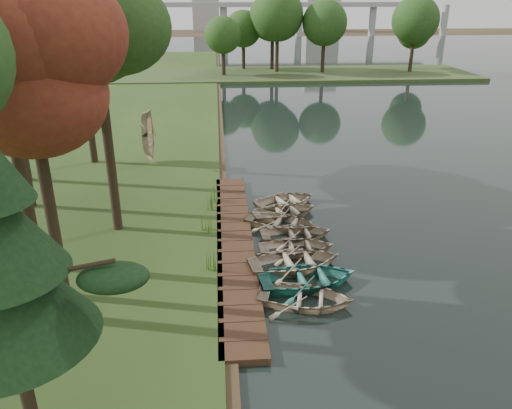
{
  "coord_description": "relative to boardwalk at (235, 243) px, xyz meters",
  "views": [
    {
      "loc": [
        -2.18,
        -20.0,
        10.46
      ],
      "look_at": [
        -0.54,
        1.37,
        1.41
      ],
      "focal_mm": 35.0,
      "sensor_mm": 36.0,
      "label": 1
    }
  ],
  "objects": [
    {
      "name": "reeds_1",
      "position": [
        -1.0,
        3.65,
        0.6
      ],
      "size": [
        0.6,
        0.6,
        0.89
      ],
      "primitive_type": "cone",
      "color": "#3F661E",
      "rests_on": "bank"
    },
    {
      "name": "rowboat_1",
      "position": [
        2.7,
        -3.62,
        0.3
      ],
      "size": [
        4.2,
        3.27,
        0.8
      ],
      "primitive_type": "imported",
      "rotation": [
        0.0,
        0.0,
        1.71
      ],
      "color": "#2A7567",
      "rests_on": "water"
    },
    {
      "name": "rowboat_0",
      "position": [
        2.38,
        -4.88,
        0.26
      ],
      "size": [
        3.94,
        3.2,
        0.72
      ],
      "primitive_type": "imported",
      "rotation": [
        0.0,
        0.0,
        1.34
      ],
      "color": "tan",
      "rests_on": "water"
    },
    {
      "name": "reeds_0",
      "position": [
        -1.0,
        -2.55,
        0.62
      ],
      "size": [
        0.6,
        0.6,
        0.94
      ],
      "primitive_type": "cone",
      "color": "#3F661E",
      "rests_on": "bank"
    },
    {
      "name": "stored_rowboat",
      "position": [
        -5.03,
        11.64,
        0.5
      ],
      "size": [
        3.64,
        2.79,
        0.7
      ],
      "primitive_type": "imported",
      "rotation": [
        3.14,
        0.0,
        1.45
      ],
      "color": "tan",
      "rests_on": "bank"
    },
    {
      "name": "rowboat_3",
      "position": [
        2.66,
        -0.97,
        0.24
      ],
      "size": [
        3.36,
        2.45,
        0.68
      ],
      "primitive_type": "imported",
      "rotation": [
        0.0,
        0.0,
        1.6
      ],
      "color": "tan",
      "rests_on": "water"
    },
    {
      "name": "rowboat_6",
      "position": [
        2.62,
        2.92,
        0.25
      ],
      "size": [
        3.99,
        3.34,
        0.71
      ],
      "primitive_type": "imported",
      "rotation": [
        0.0,
        0.0,
        1.87
      ],
      "color": "tan",
      "rests_on": "water"
    },
    {
      "name": "rowboat_4",
      "position": [
        2.83,
        0.37,
        0.24
      ],
      "size": [
        3.51,
        2.65,
        0.69
      ],
      "primitive_type": "imported",
      "rotation": [
        0.0,
        0.0,
        1.66
      ],
      "color": "tan",
      "rests_on": "water"
    },
    {
      "name": "rowboat_2",
      "position": [
        2.39,
        -2.29,
        0.3
      ],
      "size": [
        4.31,
        3.41,
        0.8
      ],
      "primitive_type": "imported",
      "rotation": [
        0.0,
        0.0,
        1.75
      ],
      "color": "tan",
      "rests_on": "water"
    },
    {
      "name": "far_trees",
      "position": [
        6.27,
        50.0,
        6.28
      ],
      "size": [
        45.6,
        5.6,
        8.8
      ],
      "color": "black",
      "rests_on": "peninsula"
    },
    {
      "name": "rowboat_7",
      "position": [
        2.87,
        4.34,
        0.26
      ],
      "size": [
        4.15,
        3.62,
        0.72
      ],
      "primitive_type": "imported",
      "rotation": [
        0.0,
        0.0,
        1.96
      ],
      "color": "tan",
      "rests_on": "water"
    },
    {
      "name": "reeds_3",
      "position": [
        -1.0,
        4.67,
        0.67
      ],
      "size": [
        0.6,
        0.6,
        1.05
      ],
      "primitive_type": "cone",
      "color": "#3F661E",
      "rests_on": "bank"
    },
    {
      "name": "reeds_2",
      "position": [
        -1.28,
        1.0,
        0.58
      ],
      "size": [
        0.6,
        0.6,
        0.86
      ],
      "primitive_type": "cone",
      "color": "#3F661E",
      "rests_on": "bank"
    },
    {
      "name": "peninsula",
      "position": [
        9.6,
        50.0,
        0.08
      ],
      "size": [
        50.0,
        14.0,
        0.45
      ],
      "primitive_type": "cube",
      "color": "#344820",
      "rests_on": "ground"
    },
    {
      "name": "boardwalk",
      "position": [
        0.0,
        0.0,
        0.0
      ],
      "size": [
        1.6,
        16.0,
        0.3
      ],
      "primitive_type": "cube",
      "color": "#3B2517",
      "rests_on": "ground"
    },
    {
      "name": "rowboat_5",
      "position": [
        2.32,
        1.63,
        0.27
      ],
      "size": [
        4.3,
        3.8,
        0.74
      ],
      "primitive_type": "imported",
      "rotation": [
        0.0,
        0.0,
        1.14
      ],
      "color": "tan",
      "rests_on": "water"
    },
    {
      "name": "tree_4",
      "position": [
        -5.43,
        1.63,
        9.26
      ],
      "size": [
        4.91,
        4.91,
        11.27
      ],
      "color": "black",
      "rests_on": "bank"
    },
    {
      "name": "building_a",
      "position": [
        31.6,
        140.0,
        8.85
      ],
      "size": [
        10.0,
        8.0,
        18.0
      ],
      "primitive_type": "cube",
      "color": "#A5A5A0",
      "rests_on": "ground"
    },
    {
      "name": "bridge",
      "position": [
        13.91,
        120.0,
        6.93
      ],
      "size": [
        95.9,
        4.0,
        8.6
      ],
      "color": "#A5A5A0",
      "rests_on": "ground"
    },
    {
      "name": "tree_2",
      "position": [
        -6.34,
        -4.05,
        8.15
      ],
      "size": [
        4.37,
        4.37,
        9.94
      ],
      "color": "black",
      "rests_on": "bank"
    },
    {
      "name": "ground",
      "position": [
        1.6,
        0.0,
        -0.15
      ],
      "size": [
        300.0,
        300.0,
        0.0
      ],
      "primitive_type": "plane",
      "color": "#3D2F1D"
    },
    {
      "name": "building_b",
      "position": [
        -3.4,
        145.0,
        5.85
      ],
      "size": [
        8.0,
        8.0,
        12.0
      ],
      "primitive_type": "cube",
      "color": "#A5A5A0",
      "rests_on": "ground"
    }
  ]
}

